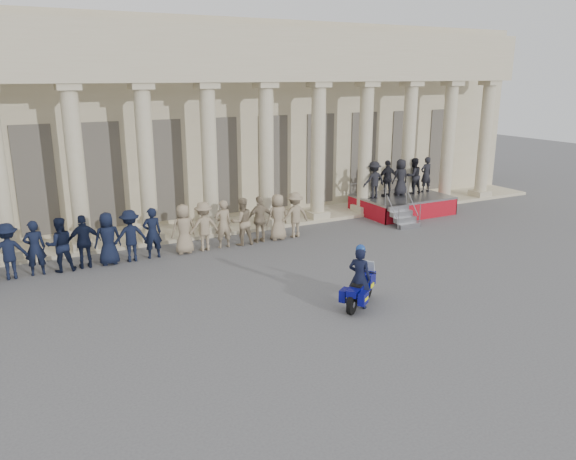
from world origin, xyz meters
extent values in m
plane|color=#4E4E51|center=(0.00, 0.00, 0.00)|extent=(90.00, 90.00, 0.00)
cube|color=#BCAF8D|center=(0.00, 15.00, 4.50)|extent=(40.00, 10.00, 9.00)
cube|color=#BCAF8D|center=(0.00, 8.80, 0.07)|extent=(40.00, 2.60, 0.15)
cube|color=#BCAF8D|center=(0.00, 8.00, 6.79)|extent=(35.80, 1.00, 1.00)
cube|color=#BCAF8D|center=(0.00, 8.00, 7.89)|extent=(35.80, 1.00, 1.20)
cube|color=#BCAF8D|center=(-6.50, 8.00, 0.30)|extent=(0.90, 0.90, 0.30)
cube|color=#BCAF8D|center=(-3.90, 8.00, 0.30)|extent=(0.90, 0.90, 0.30)
cylinder|color=#BCAF8D|center=(-3.90, 8.00, 3.25)|extent=(0.64, 0.64, 5.60)
cube|color=#BCAF8D|center=(-3.90, 8.00, 6.17)|extent=(0.85, 0.85, 0.24)
cube|color=#BCAF8D|center=(-1.30, 8.00, 0.30)|extent=(0.90, 0.90, 0.30)
cylinder|color=#BCAF8D|center=(-1.30, 8.00, 3.25)|extent=(0.64, 0.64, 5.60)
cube|color=#BCAF8D|center=(-1.30, 8.00, 6.17)|extent=(0.85, 0.85, 0.24)
cube|color=#BCAF8D|center=(1.30, 8.00, 0.30)|extent=(0.90, 0.90, 0.30)
cylinder|color=#BCAF8D|center=(1.30, 8.00, 3.25)|extent=(0.64, 0.64, 5.60)
cube|color=#BCAF8D|center=(1.30, 8.00, 6.17)|extent=(0.85, 0.85, 0.24)
cube|color=#BCAF8D|center=(3.90, 8.00, 0.30)|extent=(0.90, 0.90, 0.30)
cylinder|color=#BCAF8D|center=(3.90, 8.00, 3.25)|extent=(0.64, 0.64, 5.60)
cube|color=#BCAF8D|center=(3.90, 8.00, 6.17)|extent=(0.85, 0.85, 0.24)
cube|color=#BCAF8D|center=(6.50, 8.00, 0.30)|extent=(0.90, 0.90, 0.30)
cylinder|color=#BCAF8D|center=(6.50, 8.00, 3.25)|extent=(0.64, 0.64, 5.60)
cube|color=#BCAF8D|center=(6.50, 8.00, 6.17)|extent=(0.85, 0.85, 0.24)
cube|color=#BCAF8D|center=(9.10, 8.00, 0.30)|extent=(0.90, 0.90, 0.30)
cylinder|color=#BCAF8D|center=(9.10, 8.00, 3.25)|extent=(0.64, 0.64, 5.60)
cube|color=#BCAF8D|center=(9.10, 8.00, 6.17)|extent=(0.85, 0.85, 0.24)
cube|color=#BCAF8D|center=(11.70, 8.00, 0.30)|extent=(0.90, 0.90, 0.30)
cylinder|color=#BCAF8D|center=(11.70, 8.00, 3.25)|extent=(0.64, 0.64, 5.60)
cube|color=#BCAF8D|center=(11.70, 8.00, 6.17)|extent=(0.85, 0.85, 0.24)
cube|color=#BCAF8D|center=(14.30, 8.00, 0.30)|extent=(0.90, 0.90, 0.30)
cylinder|color=#BCAF8D|center=(14.30, 8.00, 3.25)|extent=(0.64, 0.64, 5.60)
cube|color=#BCAF8D|center=(14.30, 8.00, 6.17)|extent=(0.85, 0.85, 0.24)
cube|color=#BCAF8D|center=(16.90, 8.00, 0.30)|extent=(0.90, 0.90, 0.30)
cylinder|color=#BCAF8D|center=(16.90, 8.00, 3.25)|extent=(0.64, 0.64, 5.60)
cube|color=#BCAF8D|center=(16.90, 8.00, 6.17)|extent=(0.85, 0.85, 0.24)
cube|color=black|center=(-5.20, 10.02, 2.55)|extent=(1.30, 0.12, 4.20)
cube|color=black|center=(-2.60, 10.02, 2.55)|extent=(1.30, 0.12, 4.20)
cube|color=black|center=(0.00, 10.02, 2.55)|extent=(1.30, 0.12, 4.20)
cube|color=black|center=(2.60, 10.02, 2.55)|extent=(1.30, 0.12, 4.20)
cube|color=black|center=(5.20, 10.02, 2.55)|extent=(1.30, 0.12, 4.20)
cube|color=black|center=(7.80, 10.02, 2.55)|extent=(1.30, 0.12, 4.20)
cube|color=black|center=(10.40, 10.02, 2.55)|extent=(1.30, 0.12, 4.20)
cube|color=black|center=(13.00, 10.02, 2.55)|extent=(1.30, 0.12, 4.20)
cube|color=black|center=(15.60, 10.02, 2.55)|extent=(1.30, 0.12, 4.20)
imported|color=black|center=(-6.50, 6.05, 0.96)|extent=(1.23, 0.71, 1.91)
imported|color=black|center=(-5.71, 6.05, 0.96)|extent=(0.70, 0.46, 1.91)
imported|color=black|center=(-4.91, 6.05, 0.96)|extent=(0.93, 0.72, 1.91)
imported|color=black|center=(-4.11, 6.05, 0.96)|extent=(1.12, 0.47, 1.91)
imported|color=black|center=(-3.32, 6.05, 0.96)|extent=(0.93, 0.61, 1.91)
imported|color=black|center=(-2.52, 6.05, 0.96)|extent=(1.23, 0.71, 1.91)
imported|color=black|center=(-1.72, 6.05, 0.96)|extent=(0.70, 0.46, 1.91)
imported|color=gray|center=(-0.53, 6.05, 0.96)|extent=(0.93, 0.61, 1.91)
imported|color=gray|center=(0.27, 6.05, 0.96)|extent=(1.23, 0.71, 1.91)
imported|color=gray|center=(1.07, 6.05, 0.96)|extent=(0.70, 0.46, 1.91)
imported|color=gray|center=(1.87, 6.05, 0.96)|extent=(0.93, 0.72, 1.91)
imported|color=gray|center=(2.66, 6.05, 0.96)|extent=(1.12, 0.47, 1.91)
imported|color=gray|center=(3.46, 6.05, 0.96)|extent=(0.93, 0.61, 1.91)
imported|color=gray|center=(4.26, 6.05, 0.96)|extent=(1.23, 0.71, 1.91)
cube|color=gray|center=(10.96, 7.36, 0.82)|extent=(4.30, 3.07, 0.10)
cube|color=maroon|center=(10.96, 5.84, 0.38)|extent=(4.30, 0.04, 0.77)
cube|color=maroon|center=(8.83, 7.36, 0.38)|extent=(0.04, 3.07, 0.77)
cube|color=maroon|center=(13.09, 7.36, 0.38)|extent=(0.04, 3.07, 0.77)
cube|color=gray|center=(9.41, 4.92, 0.11)|extent=(1.10, 0.28, 0.22)
cube|color=gray|center=(9.41, 5.20, 0.33)|extent=(1.10, 0.28, 0.22)
cube|color=gray|center=(9.41, 5.48, 0.54)|extent=(1.10, 0.28, 0.22)
cube|color=gray|center=(9.41, 5.76, 0.76)|extent=(1.10, 0.28, 0.22)
cylinder|color=gray|center=(10.96, 8.84, 1.37)|extent=(4.30, 0.04, 0.04)
imported|color=black|center=(9.36, 7.56, 1.75)|extent=(1.14, 0.66, 1.77)
imported|color=black|center=(10.16, 7.56, 1.75)|extent=(1.03, 0.43, 1.77)
imported|color=black|center=(10.96, 7.56, 1.75)|extent=(0.86, 0.56, 1.77)
imported|color=black|center=(11.76, 7.56, 1.75)|extent=(0.86, 0.67, 1.77)
imported|color=black|center=(12.56, 7.56, 1.75)|extent=(0.64, 0.42, 1.77)
cylinder|color=black|center=(3.01, -0.89, 0.29)|extent=(0.55, 0.44, 0.59)
cylinder|color=black|center=(1.92, -1.66, 0.29)|extent=(0.55, 0.44, 0.59)
cube|color=#0A0B71|center=(2.50, -1.25, 0.55)|extent=(1.05, 0.90, 0.34)
cube|color=#0A0B71|center=(2.87, -0.99, 0.69)|extent=(0.67, 0.66, 0.40)
cube|color=silver|center=(2.87, -0.99, 0.49)|extent=(0.31, 0.33, 0.11)
cube|color=#B2BFCC|center=(2.99, -0.90, 1.00)|extent=(0.39, 0.44, 0.48)
cube|color=black|center=(2.36, -1.35, 0.73)|extent=(0.65, 0.58, 0.09)
cube|color=#0A0B71|center=(1.96, -1.63, 0.62)|extent=(0.43, 0.43, 0.20)
cube|color=#0A0B71|center=(2.20, -1.81, 0.49)|extent=(0.44, 0.39, 0.36)
cube|color=#EBEA0C|center=(2.20, -1.81, 0.49)|extent=(0.34, 0.33, 0.09)
cube|color=#0A0B71|center=(1.87, -1.35, 0.49)|extent=(0.44, 0.39, 0.36)
cube|color=#EBEA0C|center=(1.87, -1.35, 0.49)|extent=(0.34, 0.33, 0.09)
cylinder|color=silver|center=(2.02, -1.33, 0.27)|extent=(0.49, 0.38, 0.09)
cylinder|color=black|center=(2.87, -0.99, 0.91)|extent=(0.39, 0.53, 0.03)
imported|color=black|center=(2.40, -1.32, 0.91)|extent=(0.74, 0.80, 1.83)
sphere|color=navy|center=(2.40, -1.32, 1.78)|extent=(0.28, 0.28, 0.28)
camera|label=1|loc=(-6.55, -13.87, 6.58)|focal=35.00mm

